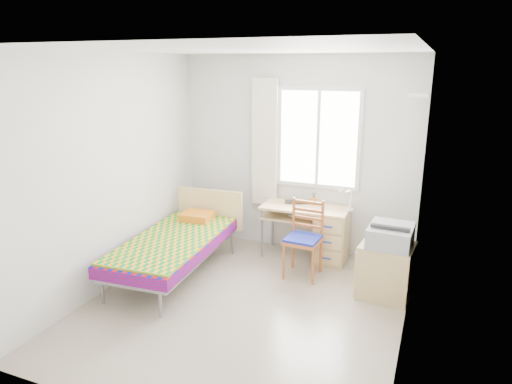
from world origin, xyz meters
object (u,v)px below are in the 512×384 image
(cabinet, at_px, (385,270))
(printer, at_px, (391,235))
(chair, at_px, (305,234))
(desk, at_px, (326,232))
(bed, at_px, (177,242))

(cabinet, height_order, printer, printer)
(chair, bearing_deg, desk, 78.36)
(bed, bearing_deg, chair, 17.79)
(bed, height_order, chair, chair)
(printer, bearing_deg, desk, 144.28)
(cabinet, bearing_deg, chair, 175.30)
(printer, bearing_deg, chair, 172.94)
(desk, distance_m, chair, 0.54)
(chair, height_order, printer, chair)
(desk, xyz_separation_m, printer, (0.85, -0.68, 0.33))
(desk, bearing_deg, bed, -146.79)
(bed, height_order, desk, bed)
(bed, relative_size, desk, 1.78)
(desk, distance_m, printer, 1.14)
(bed, xyz_separation_m, chair, (1.43, 0.56, 0.11))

